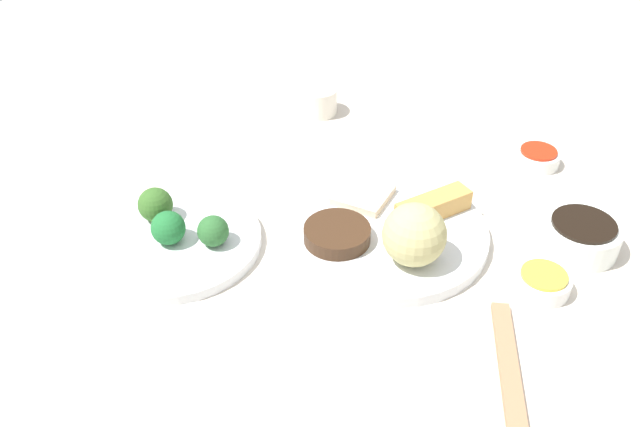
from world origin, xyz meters
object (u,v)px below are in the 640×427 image
(main_plate, at_px, (385,232))
(chopsticks_pair, at_px, (511,386))
(soy_sauce_bowl, at_px, (580,237))
(sauce_ramekin_hot_mustard, at_px, (542,283))
(broccoli_plate, at_px, (175,241))
(sauce_ramekin_sweet_and_sour, at_px, (537,158))
(teacup, at_px, (319,101))

(main_plate, xyz_separation_m, chopsticks_pair, (0.19, 0.19, -0.00))
(soy_sauce_bowl, bearing_deg, chopsticks_pair, -10.06)
(main_plate, bearing_deg, sauce_ramekin_hot_mustard, 82.09)
(soy_sauce_bowl, bearing_deg, broccoli_plate, -69.09)
(main_plate, bearing_deg, broccoli_plate, -64.53)
(chopsticks_pair, bearing_deg, main_plate, -134.48)
(broccoli_plate, height_order, soy_sauce_bowl, soy_sauce_bowl)
(sauce_ramekin_hot_mustard, bearing_deg, sauce_ramekin_sweet_and_sour, -172.00)
(main_plate, distance_m, sauce_ramekin_hot_mustard, 0.20)
(main_plate, relative_size, broccoli_plate, 1.20)
(sauce_ramekin_hot_mustard, distance_m, sauce_ramekin_sweet_and_sour, 0.28)
(teacup, distance_m, chopsticks_pair, 0.62)
(sauce_ramekin_hot_mustard, bearing_deg, broccoli_plate, -78.74)
(chopsticks_pair, bearing_deg, broccoli_plate, -99.15)
(sauce_ramekin_sweet_and_sour, distance_m, teacup, 0.37)
(main_plate, relative_size, sauce_ramekin_sweet_and_sour, 4.03)
(sauce_ramekin_hot_mustard, height_order, chopsticks_pair, sauce_ramekin_hot_mustard)
(main_plate, height_order, soy_sauce_bowl, soy_sauce_bowl)
(soy_sauce_bowl, relative_size, chopsticks_pair, 0.42)
(main_plate, relative_size, soy_sauce_bowl, 2.75)
(sauce_ramekin_hot_mustard, bearing_deg, main_plate, -97.91)
(broccoli_plate, height_order, chopsticks_pair, broccoli_plate)
(broccoli_plate, height_order, sauce_ramekin_sweet_and_sour, sauce_ramekin_sweet_and_sour)
(main_plate, relative_size, chopsticks_pair, 1.15)
(sauce_ramekin_hot_mustard, relative_size, teacup, 1.05)
(sauce_ramekin_sweet_and_sour, height_order, chopsticks_pair, sauce_ramekin_sweet_and_sour)
(main_plate, xyz_separation_m, soy_sauce_bowl, (-0.07, 0.24, 0.01))
(soy_sauce_bowl, xyz_separation_m, sauce_ramekin_hot_mustard, (0.10, -0.03, -0.01))
(main_plate, bearing_deg, teacup, -143.79)
(teacup, xyz_separation_m, chopsticks_pair, (0.47, 0.40, -0.02))
(broccoli_plate, distance_m, teacup, 0.40)
(sauce_ramekin_sweet_and_sour, bearing_deg, sauce_ramekin_hot_mustard, 8.00)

